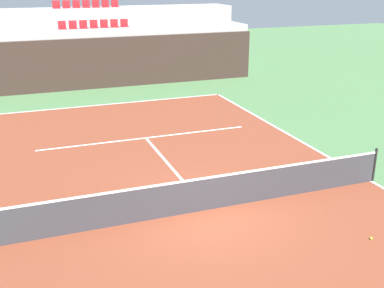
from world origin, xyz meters
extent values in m
plane|color=#477042|center=(0.00, 0.00, 0.00)|extent=(80.00, 80.00, 0.00)
cube|color=brown|center=(0.00, 0.00, 0.01)|extent=(11.00, 24.00, 0.01)
cube|color=white|center=(0.00, 11.95, 0.01)|extent=(11.00, 0.10, 0.00)
cube|color=white|center=(5.45, 0.00, 0.01)|extent=(0.10, 24.00, 0.00)
cube|color=white|center=(0.00, 6.40, 0.01)|extent=(8.26, 0.10, 0.00)
cube|color=white|center=(0.00, 3.20, 0.01)|extent=(0.10, 6.40, 0.00)
cube|color=#33231E|center=(0.00, 15.67, 1.38)|extent=(18.02, 0.30, 2.75)
cube|color=#9E9E99|center=(0.00, 17.02, 1.57)|extent=(18.02, 2.40, 3.14)
cube|color=#9E9E99|center=(0.00, 19.42, 2.05)|extent=(18.02, 2.40, 4.09)
cube|color=maroon|center=(-1.75, 17.02, 3.16)|extent=(0.44, 0.44, 0.04)
cube|color=maroon|center=(-1.75, 17.22, 3.38)|extent=(0.44, 0.04, 0.40)
cube|color=maroon|center=(-1.16, 17.02, 3.16)|extent=(0.44, 0.44, 0.04)
cube|color=maroon|center=(-1.16, 17.22, 3.38)|extent=(0.44, 0.04, 0.40)
cube|color=maroon|center=(-0.58, 17.02, 3.16)|extent=(0.44, 0.44, 0.04)
cube|color=maroon|center=(-0.58, 17.22, 3.38)|extent=(0.44, 0.04, 0.40)
cube|color=maroon|center=(0.00, 17.02, 3.16)|extent=(0.44, 0.44, 0.04)
cube|color=maroon|center=(0.00, 17.22, 3.38)|extent=(0.44, 0.04, 0.40)
cube|color=maroon|center=(0.58, 17.02, 3.16)|extent=(0.44, 0.44, 0.04)
cube|color=maroon|center=(0.58, 17.22, 3.38)|extent=(0.44, 0.04, 0.40)
cube|color=maroon|center=(1.16, 17.02, 3.16)|extent=(0.44, 0.44, 0.04)
cube|color=maroon|center=(1.16, 17.22, 3.38)|extent=(0.44, 0.04, 0.40)
cube|color=maroon|center=(1.75, 17.02, 3.16)|extent=(0.44, 0.44, 0.04)
cube|color=maroon|center=(1.75, 17.22, 3.38)|extent=(0.44, 0.04, 0.40)
cube|color=maroon|center=(-1.75, 19.42, 4.11)|extent=(0.44, 0.44, 0.04)
cube|color=maroon|center=(-1.75, 19.62, 4.33)|extent=(0.44, 0.04, 0.40)
cube|color=maroon|center=(-1.16, 19.42, 4.11)|extent=(0.44, 0.44, 0.04)
cube|color=maroon|center=(-1.16, 19.62, 4.33)|extent=(0.44, 0.04, 0.40)
cube|color=maroon|center=(-0.58, 19.42, 4.11)|extent=(0.44, 0.44, 0.04)
cube|color=maroon|center=(-0.58, 19.62, 4.33)|extent=(0.44, 0.04, 0.40)
cube|color=maroon|center=(0.00, 19.42, 4.11)|extent=(0.44, 0.44, 0.04)
cube|color=maroon|center=(0.00, 19.62, 4.33)|extent=(0.44, 0.04, 0.40)
cube|color=maroon|center=(0.58, 19.42, 4.11)|extent=(0.44, 0.44, 0.04)
cube|color=maroon|center=(0.58, 19.62, 4.33)|extent=(0.44, 0.04, 0.40)
cube|color=maroon|center=(1.16, 19.42, 4.11)|extent=(0.44, 0.44, 0.04)
cube|color=maroon|center=(1.16, 19.62, 4.33)|extent=(0.44, 0.04, 0.40)
cube|color=maroon|center=(1.75, 19.42, 4.11)|extent=(0.44, 0.44, 0.04)
cube|color=maroon|center=(1.75, 19.62, 4.33)|extent=(0.44, 0.04, 0.40)
cylinder|color=black|center=(5.50, 0.00, 0.55)|extent=(0.08, 0.08, 1.07)
cube|color=#333338|center=(0.00, 0.00, 0.47)|extent=(10.90, 0.02, 0.92)
cube|color=white|center=(0.00, 0.00, 0.96)|extent=(10.90, 0.04, 0.05)
sphere|color=#CCE033|center=(3.12, -2.80, 0.04)|extent=(0.07, 0.07, 0.07)
camera|label=1|loc=(-4.45, -10.78, 6.08)|focal=44.88mm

